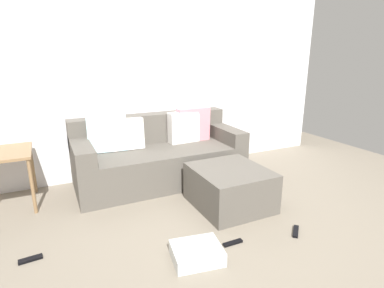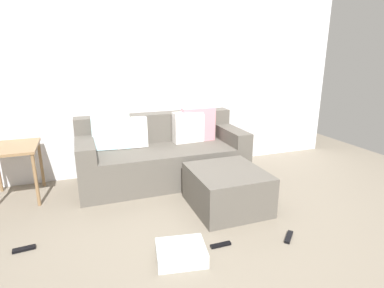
{
  "view_description": "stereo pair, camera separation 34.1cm",
  "coord_description": "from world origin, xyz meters",
  "px_view_note": "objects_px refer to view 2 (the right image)",
  "views": [
    {
      "loc": [
        -1.44,
        -1.99,
        1.59
      ],
      "look_at": [
        0.04,
        1.09,
        0.6
      ],
      "focal_mm": 28.95,
      "sensor_mm": 36.0,
      "label": 1
    },
    {
      "loc": [
        -1.13,
        -2.12,
        1.59
      ],
      "look_at": [
        0.04,
        1.09,
        0.6
      ],
      "focal_mm": 28.95,
      "sensor_mm": 36.0,
      "label": 2
    }
  ],
  "objects_px": {
    "couch_sectional": "(162,154)",
    "remote_under_side_table": "(24,249)",
    "side_table": "(13,154)",
    "remote_near_ottoman": "(289,237)",
    "remote_by_storage_bin": "(221,245)",
    "ottoman": "(227,189)",
    "storage_bin": "(181,253)"
  },
  "relations": [
    {
      "from": "remote_near_ottoman",
      "to": "remote_under_side_table",
      "type": "xyz_separation_m",
      "value": [
        -2.22,
        0.62,
        0.0
      ]
    },
    {
      "from": "side_table",
      "to": "remote_by_storage_bin",
      "type": "xyz_separation_m",
      "value": [
        1.78,
        -1.64,
        -0.52
      ]
    },
    {
      "from": "ottoman",
      "to": "storage_bin",
      "type": "height_order",
      "value": "ottoman"
    },
    {
      "from": "ottoman",
      "to": "remote_by_storage_bin",
      "type": "distance_m",
      "value": 0.76
    },
    {
      "from": "side_table",
      "to": "remote_near_ottoman",
      "type": "xyz_separation_m",
      "value": [
        2.41,
        -1.74,
        -0.52
      ]
    },
    {
      "from": "side_table",
      "to": "remote_under_side_table",
      "type": "relative_size",
      "value": 3.51
    },
    {
      "from": "ottoman",
      "to": "side_table",
      "type": "relative_size",
      "value": 1.29
    },
    {
      "from": "side_table",
      "to": "remote_near_ottoman",
      "type": "distance_m",
      "value": 3.02
    },
    {
      "from": "storage_bin",
      "to": "remote_by_storage_bin",
      "type": "distance_m",
      "value": 0.38
    },
    {
      "from": "couch_sectional",
      "to": "remote_by_storage_bin",
      "type": "xyz_separation_m",
      "value": [
        0.08,
        -1.65,
        -0.33
      ]
    },
    {
      "from": "side_table",
      "to": "remote_near_ottoman",
      "type": "bearing_deg",
      "value": -35.82
    },
    {
      "from": "remote_near_ottoman",
      "to": "remote_under_side_table",
      "type": "bearing_deg",
      "value": 120.81
    },
    {
      "from": "storage_bin",
      "to": "remote_by_storage_bin",
      "type": "height_order",
      "value": "storage_bin"
    },
    {
      "from": "storage_bin",
      "to": "remote_near_ottoman",
      "type": "bearing_deg",
      "value": -2.87
    },
    {
      "from": "remote_by_storage_bin",
      "to": "remote_near_ottoman",
      "type": "bearing_deg",
      "value": -8.88
    },
    {
      "from": "remote_under_side_table",
      "to": "ottoman",
      "type": "bearing_deg",
      "value": -1.37
    },
    {
      "from": "couch_sectional",
      "to": "remote_near_ottoman",
      "type": "xyz_separation_m",
      "value": [
        0.71,
        -1.75,
        -0.33
      ]
    },
    {
      "from": "ottoman",
      "to": "storage_bin",
      "type": "relative_size",
      "value": 2.05
    },
    {
      "from": "storage_bin",
      "to": "side_table",
      "type": "bearing_deg",
      "value": 129.77
    },
    {
      "from": "side_table",
      "to": "remote_by_storage_bin",
      "type": "height_order",
      "value": "side_table"
    },
    {
      "from": "side_table",
      "to": "remote_near_ottoman",
      "type": "relative_size",
      "value": 3.12
    },
    {
      "from": "storage_bin",
      "to": "couch_sectional",
      "type": "bearing_deg",
      "value": 80.14
    },
    {
      "from": "storage_bin",
      "to": "remote_under_side_table",
      "type": "height_order",
      "value": "storage_bin"
    },
    {
      "from": "couch_sectional",
      "to": "ottoman",
      "type": "bearing_deg",
      "value": -66.57
    },
    {
      "from": "couch_sectional",
      "to": "side_table",
      "type": "distance_m",
      "value": 1.71
    },
    {
      "from": "couch_sectional",
      "to": "storage_bin",
      "type": "height_order",
      "value": "couch_sectional"
    },
    {
      "from": "side_table",
      "to": "storage_bin",
      "type": "bearing_deg",
      "value": -50.23
    },
    {
      "from": "remote_by_storage_bin",
      "to": "storage_bin",
      "type": "bearing_deg",
      "value": -172.2
    },
    {
      "from": "side_table",
      "to": "couch_sectional",
      "type": "bearing_deg",
      "value": 0.44
    },
    {
      "from": "couch_sectional",
      "to": "storage_bin",
      "type": "distance_m",
      "value": 1.75
    },
    {
      "from": "couch_sectional",
      "to": "remote_under_side_table",
      "type": "height_order",
      "value": "couch_sectional"
    },
    {
      "from": "couch_sectional",
      "to": "remote_under_side_table",
      "type": "relative_size",
      "value": 11.82
    }
  ]
}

